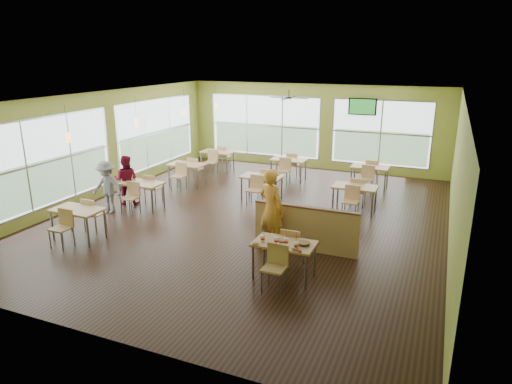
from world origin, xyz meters
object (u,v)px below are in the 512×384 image
main_table (284,248)px  food_basket (304,243)px  half_wall_divider (306,228)px  man_plaid (272,209)px

main_table → food_basket: 0.41m
half_wall_divider → food_basket: bearing=-74.8°
man_plaid → half_wall_divider: bearing=-143.3°
man_plaid → main_table: bearing=143.6°
main_table → half_wall_divider: 1.45m
half_wall_divider → food_basket: (0.38, -1.41, 0.26)m
main_table → man_plaid: bearing=120.8°
main_table → half_wall_divider: bearing=90.0°
half_wall_divider → man_plaid: bearing=-166.2°
main_table → man_plaid: (-0.75, 1.26, 0.30)m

